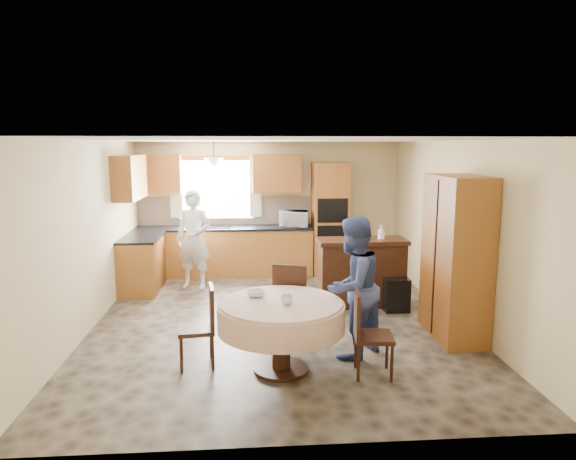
{
  "coord_description": "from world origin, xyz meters",
  "views": [
    {
      "loc": [
        -0.37,
        -6.84,
        2.44
      ],
      "look_at": [
        0.17,
        0.3,
        1.25
      ],
      "focal_mm": 32.0,
      "sensor_mm": 36.0,
      "label": 1
    }
  ],
  "objects_px": {
    "chair_right": "(367,329)",
    "sideboard": "(361,274)",
    "person_sink": "(194,239)",
    "cupboard": "(456,258)",
    "chair_left": "(203,322)",
    "chair_back": "(291,298)",
    "dining_table": "(281,317)",
    "person_dining": "(353,287)",
    "oven_tower": "(330,218)"
  },
  "relations": [
    {
      "from": "oven_tower",
      "to": "chair_back",
      "type": "height_order",
      "value": "oven_tower"
    },
    {
      "from": "chair_left",
      "to": "chair_back",
      "type": "bearing_deg",
      "value": 113.35
    },
    {
      "from": "dining_table",
      "to": "sideboard",
      "type": "bearing_deg",
      "value": 58.81
    },
    {
      "from": "chair_back",
      "to": "person_sink",
      "type": "bearing_deg",
      "value": -43.02
    },
    {
      "from": "person_sink",
      "to": "person_dining",
      "type": "xyz_separation_m",
      "value": [
        2.13,
        -3.08,
        -0.02
      ]
    },
    {
      "from": "chair_back",
      "to": "person_sink",
      "type": "height_order",
      "value": "person_sink"
    },
    {
      "from": "oven_tower",
      "to": "chair_back",
      "type": "xyz_separation_m",
      "value": [
        -1.02,
        -3.43,
        -0.5
      ]
    },
    {
      "from": "person_sink",
      "to": "person_dining",
      "type": "bearing_deg",
      "value": -39.51
    },
    {
      "from": "oven_tower",
      "to": "dining_table",
      "type": "xyz_separation_m",
      "value": [
        -1.2,
        -4.26,
        -0.45
      ]
    },
    {
      "from": "dining_table",
      "to": "person_dining",
      "type": "bearing_deg",
      "value": 23.34
    },
    {
      "from": "chair_back",
      "to": "dining_table",
      "type": "bearing_deg",
      "value": 95.54
    },
    {
      "from": "cupboard",
      "to": "chair_back",
      "type": "distance_m",
      "value": 2.14
    },
    {
      "from": "sideboard",
      "to": "person_dining",
      "type": "distance_m",
      "value": 2.0
    },
    {
      "from": "oven_tower",
      "to": "sideboard",
      "type": "xyz_separation_m",
      "value": [
        0.17,
        -2.0,
        -0.58
      ]
    },
    {
      "from": "chair_right",
      "to": "person_dining",
      "type": "relative_size",
      "value": 0.56
    },
    {
      "from": "cupboard",
      "to": "dining_table",
      "type": "height_order",
      "value": "cupboard"
    },
    {
      "from": "cupboard",
      "to": "dining_table",
      "type": "bearing_deg",
      "value": -159.0
    },
    {
      "from": "oven_tower",
      "to": "chair_right",
      "type": "distance_m",
      "value": 4.48
    },
    {
      "from": "cupboard",
      "to": "chair_left",
      "type": "distance_m",
      "value": 3.24
    },
    {
      "from": "oven_tower",
      "to": "chair_left",
      "type": "height_order",
      "value": "oven_tower"
    },
    {
      "from": "sideboard",
      "to": "chair_left",
      "type": "height_order",
      "value": "sideboard"
    },
    {
      "from": "dining_table",
      "to": "person_sink",
      "type": "height_order",
      "value": "person_sink"
    },
    {
      "from": "dining_table",
      "to": "chair_right",
      "type": "bearing_deg",
      "value": -10.57
    },
    {
      "from": "sideboard",
      "to": "dining_table",
      "type": "height_order",
      "value": "sideboard"
    },
    {
      "from": "chair_back",
      "to": "chair_right",
      "type": "xyz_separation_m",
      "value": [
        0.72,
        -1.0,
        -0.05
      ]
    },
    {
      "from": "oven_tower",
      "to": "chair_back",
      "type": "distance_m",
      "value": 3.62
    },
    {
      "from": "sideboard",
      "to": "chair_back",
      "type": "bearing_deg",
      "value": -131.14
    },
    {
      "from": "sideboard",
      "to": "person_sink",
      "type": "relative_size",
      "value": 0.8
    },
    {
      "from": "oven_tower",
      "to": "chair_right",
      "type": "xyz_separation_m",
      "value": [
        -0.3,
        -4.43,
        -0.55
      ]
    },
    {
      "from": "cupboard",
      "to": "person_sink",
      "type": "relative_size",
      "value": 1.22
    },
    {
      "from": "chair_right",
      "to": "person_sink",
      "type": "height_order",
      "value": "person_sink"
    },
    {
      "from": "person_dining",
      "to": "person_sink",
      "type": "bearing_deg",
      "value": -98.26
    },
    {
      "from": "chair_back",
      "to": "chair_right",
      "type": "relative_size",
      "value": 1.1
    },
    {
      "from": "sideboard",
      "to": "chair_right",
      "type": "relative_size",
      "value": 1.47
    },
    {
      "from": "sideboard",
      "to": "chair_back",
      "type": "distance_m",
      "value": 1.86
    },
    {
      "from": "person_sink",
      "to": "cupboard",
      "type": "bearing_deg",
      "value": -20.11
    },
    {
      "from": "chair_left",
      "to": "person_sink",
      "type": "relative_size",
      "value": 0.54
    },
    {
      "from": "chair_left",
      "to": "chair_back",
      "type": "distance_m",
      "value": 1.21
    },
    {
      "from": "dining_table",
      "to": "chair_right",
      "type": "distance_m",
      "value": 0.92
    },
    {
      "from": "chair_back",
      "to": "person_sink",
      "type": "relative_size",
      "value": 0.6
    },
    {
      "from": "dining_table",
      "to": "chair_back",
      "type": "distance_m",
      "value": 0.85
    },
    {
      "from": "chair_right",
      "to": "sideboard",
      "type": "bearing_deg",
      "value": -4.09
    },
    {
      "from": "dining_table",
      "to": "person_dining",
      "type": "height_order",
      "value": "person_dining"
    },
    {
      "from": "cupboard",
      "to": "chair_left",
      "type": "relative_size",
      "value": 2.28
    },
    {
      "from": "oven_tower",
      "to": "person_sink",
      "type": "height_order",
      "value": "oven_tower"
    },
    {
      "from": "dining_table",
      "to": "person_dining",
      "type": "distance_m",
      "value": 0.95
    },
    {
      "from": "oven_tower",
      "to": "sideboard",
      "type": "bearing_deg",
      "value": -85.05
    },
    {
      "from": "chair_left",
      "to": "sideboard",
      "type": "bearing_deg",
      "value": 125.38
    },
    {
      "from": "chair_left",
      "to": "dining_table",
      "type": "bearing_deg",
      "value": 68.44
    },
    {
      "from": "dining_table",
      "to": "oven_tower",
      "type": "bearing_deg",
      "value": 74.33
    }
  ]
}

